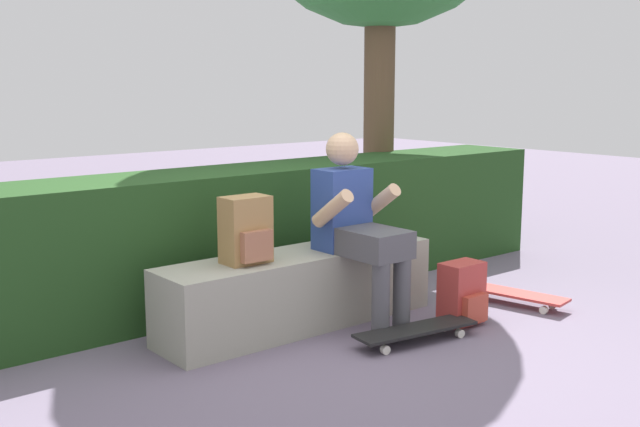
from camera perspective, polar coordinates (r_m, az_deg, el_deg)
ground_plane at (r=4.67m, az=1.22°, el=-9.43°), size 24.00×24.00×0.00m
bench_main at (r=4.87m, az=-1.57°, el=-5.70°), size 1.91×0.46×0.48m
person_skater at (r=4.80m, az=2.80°, el=-0.65°), size 0.49×0.62×1.23m
skateboard_near_person at (r=4.65m, az=7.19°, el=-8.64°), size 0.82×0.32×0.09m
skateboard_beside_bench at (r=5.54m, az=14.06°, el=-5.82°), size 0.35×0.82×0.09m
backpack_on_bench at (r=4.53m, az=-5.52°, el=-1.31°), size 0.28×0.23×0.40m
backpack_on_ground at (r=5.01m, az=10.61°, el=-5.94°), size 0.28×0.23×0.40m
hedge_row at (r=5.65m, az=-3.12°, el=-1.12°), size 5.06×0.67×0.94m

